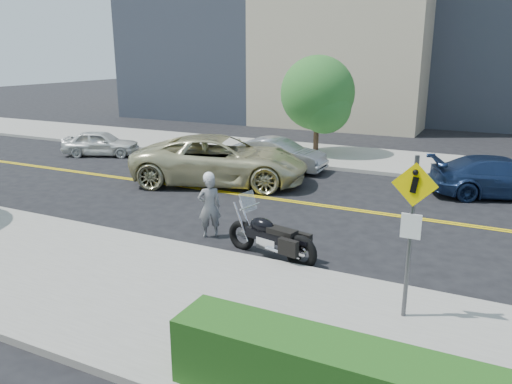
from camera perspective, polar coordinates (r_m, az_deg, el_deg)
The scene contains 11 objects.
ground_plane at distance 16.53m, azimuth 5.96°, elevation -1.33°, with size 120.00×120.00×0.00m, color black.
sidewalk_near at distance 10.29m, azimuth -9.07°, elevation -11.99°, with size 60.00×5.00×0.15m, color #9E9B91.
sidewalk_far at distance 23.49m, azimuth 12.37°, elevation 3.69°, with size 60.00×5.00×0.15m, color #9E9B91.
pedestrian_sign at distance 9.10m, azimuth 17.34°, elevation -3.36°, with size 0.78×0.08×3.00m.
motorcyclist at distance 13.34m, azimuth -5.34°, elevation -1.47°, with size 0.73×0.70×1.80m.
motorcycle at distance 11.98m, azimuth 1.73°, elevation -4.11°, with size 2.51×0.76×1.53m, color black, non-canonical shape.
suv at distance 18.83m, azimuth -4.05°, elevation 3.67°, with size 3.01×6.52×1.81m, color #C6C091.
parked_car_white at distance 25.15m, azimuth -17.31°, elevation 5.36°, with size 1.43×3.57×1.22m, color silver.
parked_car_silver at distance 20.98m, azimuth 2.48°, elevation 4.29°, with size 1.42×4.07×1.34m, color #95989C.
parked_car_blue at distance 19.02m, azimuth 26.24°, elevation 1.53°, with size 1.93×4.76×1.38m, color navy.
tree_far_a at distance 23.75m, azimuth 7.04°, elevation 11.15°, with size 3.44×3.44×4.71m.
Camera 1 is at (5.38, -14.87, 4.82)m, focal length 35.00 mm.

